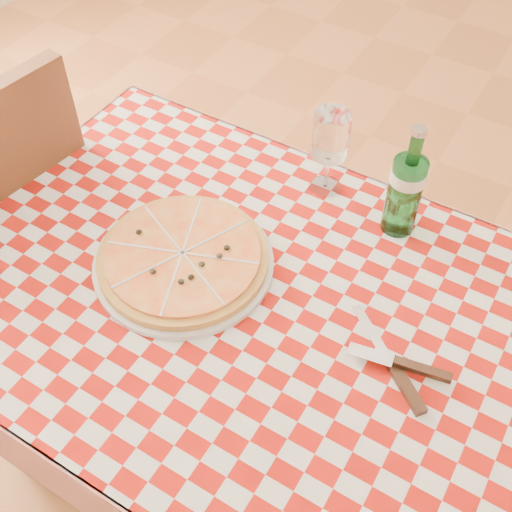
{
  "coord_description": "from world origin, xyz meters",
  "views": [
    {
      "loc": [
        0.4,
        -0.64,
        1.78
      ],
      "look_at": [
        -0.02,
        0.06,
        0.82
      ],
      "focal_mm": 45.0,
      "sensor_mm": 36.0,
      "label": 1
    }
  ],
  "objects_px": {
    "pizza_plate": "(183,257)",
    "wine_glass": "(329,153)",
    "water_bottle": "(407,181)",
    "dining_table": "(249,327)"
  },
  "relations": [
    {
      "from": "pizza_plate",
      "to": "wine_glass",
      "type": "relative_size",
      "value": 1.83
    },
    {
      "from": "water_bottle",
      "to": "pizza_plate",
      "type": "bearing_deg",
      "value": -135.32
    },
    {
      "from": "dining_table",
      "to": "wine_glass",
      "type": "distance_m",
      "value": 0.42
    },
    {
      "from": "dining_table",
      "to": "pizza_plate",
      "type": "xyz_separation_m",
      "value": [
        -0.16,
        0.01,
        0.12
      ]
    },
    {
      "from": "water_bottle",
      "to": "dining_table",
      "type": "bearing_deg",
      "value": -117.09
    },
    {
      "from": "pizza_plate",
      "to": "water_bottle",
      "type": "xyz_separation_m",
      "value": [
        0.33,
        0.33,
        0.11
      ]
    },
    {
      "from": "pizza_plate",
      "to": "water_bottle",
      "type": "bearing_deg",
      "value": 44.68
    },
    {
      "from": "pizza_plate",
      "to": "water_bottle",
      "type": "height_order",
      "value": "water_bottle"
    },
    {
      "from": "dining_table",
      "to": "water_bottle",
      "type": "relative_size",
      "value": 4.5
    },
    {
      "from": "dining_table",
      "to": "water_bottle",
      "type": "bearing_deg",
      "value": 62.91
    }
  ]
}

